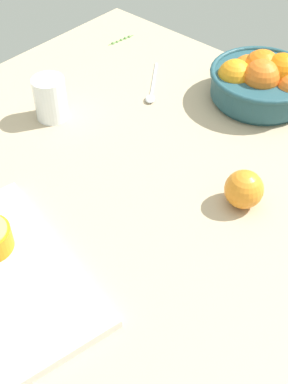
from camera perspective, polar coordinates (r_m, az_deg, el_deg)
name	(u,v)px	position (r cm, az deg, el deg)	size (l,w,h in cm)	color
ground_plane	(143,208)	(94.80, -0.14, -1.75)	(118.34, 109.40, 3.00)	tan
fruit_bowl	(262,80)	(119.23, 12.99, 12.06)	(23.42, 23.42, 11.43)	#234C56
juice_glass	(51,100)	(113.02, -10.38, 10.04)	(6.97, 6.97, 9.46)	white
cutting_board	(1,278)	(84.69, -15.62, -9.20)	(35.91, 21.82, 1.80)	beige
loose_orange_0	(244,189)	(92.73, 11.08, 0.30)	(7.09, 7.09, 7.09)	orange
spoon	(152,88)	(122.12, 0.89, 11.49)	(11.66, 15.33, 1.00)	silver
herb_sprig_0	(121,39)	(142.88, -2.56, 16.64)	(1.61, 8.38, 0.91)	#53873E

